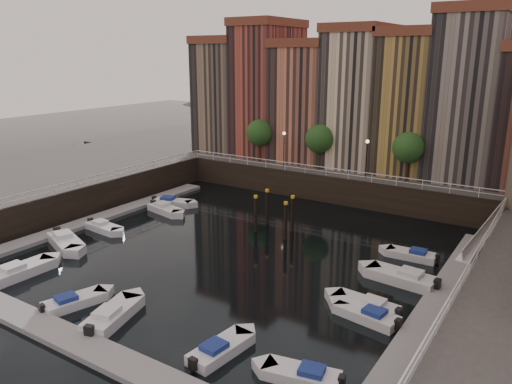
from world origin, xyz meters
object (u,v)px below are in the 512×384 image
Objects in this scene: boat_left_3 at (165,209)px; gangway at (485,231)px; boat_left_1 at (65,242)px; boat_left_2 at (103,227)px; mooring_pilings at (275,215)px.

gangway is at bearing 24.43° from boat_left_3.
gangway reaches higher than boat_left_3.
boat_left_1 is (-30.07, -17.80, -1.51)m from gangway.
boat_left_2 is at bearing -85.82° from boat_left_3.
boat_left_1 is 1.25× the size of boat_left_2.
boat_left_1 reaches higher than boat_left_3.
boat_left_3 is at bearing -167.98° from gangway.
gangway is 1.57× the size of boat_left_1.
mooring_pilings is 18.36m from boat_left_1.
mooring_pilings is 0.73× the size of boat_left_1.
mooring_pilings is (-16.98, -4.99, -0.27)m from gangway.
boat_left_1 is at bearing -149.37° from gangway.
mooring_pilings is 15.95m from boat_left_2.
mooring_pilings is at bearing 36.76° from boat_left_2.
boat_left_2 is at bearing 115.87° from boat_left_1.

